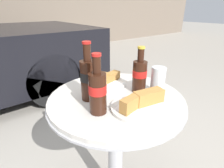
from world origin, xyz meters
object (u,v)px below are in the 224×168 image
(cola_bottle_left, at_px, (140,75))
(cola_bottle_right, at_px, (98,91))
(cola_bottle_center, at_px, (88,78))
(drinking_glass, at_px, (158,82))
(bistro_table, at_px, (116,133))
(lunch_plate_near, at_px, (104,82))
(lunch_plate_far, at_px, (140,104))

(cola_bottle_left, bearing_deg, cola_bottle_right, -172.64)
(cola_bottle_center, distance_m, drinking_glass, 0.32)
(bistro_table, distance_m, cola_bottle_left, 0.33)
(cola_bottle_right, xyz_separation_m, drinking_glass, (0.31, -0.04, -0.03))
(cola_bottle_left, xyz_separation_m, lunch_plate_near, (-0.09, 0.16, -0.07))
(cola_bottle_left, height_order, lunch_plate_near, cola_bottle_left)
(cola_bottle_left, distance_m, lunch_plate_near, 0.20)
(cola_bottle_left, bearing_deg, drinking_glass, -54.55)
(cola_bottle_right, bearing_deg, cola_bottle_left, 7.36)
(cola_bottle_right, height_order, cola_bottle_center, cola_bottle_center)
(drinking_glass, relative_size, lunch_plate_near, 0.58)
(cola_bottle_right, bearing_deg, lunch_plate_far, -29.78)
(cola_bottle_right, bearing_deg, bistro_table, 23.70)
(bistro_table, xyz_separation_m, lunch_plate_near, (0.03, 0.13, 0.24))
(bistro_table, distance_m, cola_bottle_right, 0.34)
(cola_bottle_center, relative_size, lunch_plate_far, 1.10)
(cola_bottle_left, relative_size, lunch_plate_far, 0.95)
(lunch_plate_near, bearing_deg, cola_bottle_right, -130.93)
(cola_bottle_right, relative_size, drinking_glass, 1.79)
(lunch_plate_far, bearing_deg, cola_bottle_left, 46.06)
(drinking_glass, distance_m, lunch_plate_far, 0.18)
(cola_bottle_left, distance_m, lunch_plate_far, 0.18)
(cola_bottle_left, relative_size, drinking_glass, 1.69)
(drinking_glass, xyz_separation_m, lunch_plate_far, (-0.16, -0.05, -0.04))
(cola_bottle_center, xyz_separation_m, lunch_plate_far, (0.12, -0.20, -0.08))
(cola_bottle_left, relative_size, cola_bottle_center, 0.86)
(drinking_glass, bearing_deg, bistro_table, 149.83)
(cola_bottle_right, bearing_deg, drinking_glass, -6.73)
(lunch_plate_far, bearing_deg, bistro_table, 92.35)
(lunch_plate_near, bearing_deg, lunch_plate_far, -94.20)
(cola_bottle_right, distance_m, cola_bottle_center, 0.12)
(drinking_glass, bearing_deg, cola_bottle_right, 173.27)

